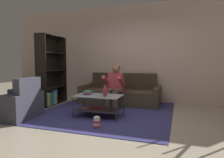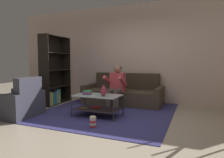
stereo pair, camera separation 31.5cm
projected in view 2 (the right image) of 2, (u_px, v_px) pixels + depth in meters
The scene contains 11 objects.
ground at pixel (102, 123), 3.87m from camera, with size 16.80×16.80×0.00m, color #B4A58C.
back_partition at pixel (137, 53), 6.01m from camera, with size 8.40×0.12×2.90m, color beige.
couch at pixel (123, 94), 5.72m from camera, with size 2.22×0.93×0.86m.
person_seated_center at pixel (116, 85), 5.18m from camera, with size 0.50×0.58×1.12m.
coffee_table at pixel (97, 102), 4.35m from camera, with size 1.01×0.58×0.47m.
area_rug at pixel (110, 110), 4.94m from camera, with size 3.00×3.45×0.01m.
vase at pixel (104, 91), 4.17m from camera, with size 0.12×0.12×0.23m.
book_stack at pixel (87, 92), 4.44m from camera, with size 0.23×0.21×0.08m.
bookshelf at pixel (53, 77), 5.68m from camera, with size 0.42×1.15×1.92m.
armchair at pixel (17, 104), 4.36m from camera, with size 0.96×0.92×0.86m.
popcorn_tub at pixel (93, 122), 3.62m from camera, with size 0.12×0.12×0.22m.
Camera 2 is at (1.64, -3.42, 1.18)m, focal length 32.00 mm.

